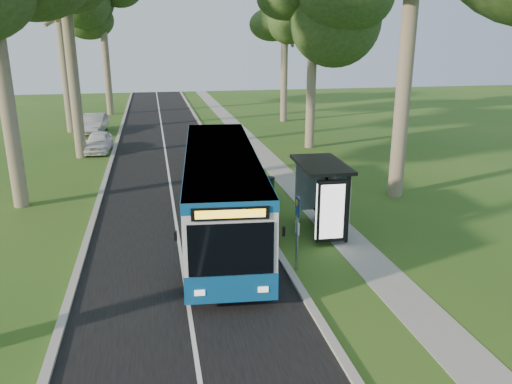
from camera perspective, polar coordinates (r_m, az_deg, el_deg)
ground at (r=18.22m, az=2.71°, el=-7.37°), size 120.00×120.00×0.00m
road at (r=27.13m, az=-9.76°, el=0.73°), size 7.00×100.00×0.02m
kerb_east at (r=27.42m, az=-2.44°, el=1.26°), size 0.25×100.00×0.12m
kerb_west at (r=27.25m, az=-17.13°, el=0.39°), size 0.25×100.00×0.12m
centre_line at (r=27.12m, az=-9.76°, el=0.76°), size 0.12×100.00×0.00m
footpath at (r=28.05m, az=3.62°, el=1.50°), size 1.50×100.00×0.02m
bus at (r=19.82m, az=-3.99°, el=0.07°), size 3.85×12.93×3.38m
bus_stop_sign at (r=16.66m, az=4.76°, el=-3.78°), size 0.09×0.37×2.61m
bus_shelter at (r=19.71m, az=8.24°, el=0.68°), size 1.95×3.41×2.86m
litter_bin at (r=24.61m, az=1.48°, el=0.52°), size 0.59×0.59×1.03m
car_white at (r=36.43m, az=-17.55°, el=5.48°), size 1.86×4.15×1.39m
car_silver at (r=44.06m, az=-17.95°, el=7.46°), size 1.95×4.82×1.56m
tree_east_d at (r=47.69m, az=3.35°, el=19.81°), size 5.20×5.20×13.22m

